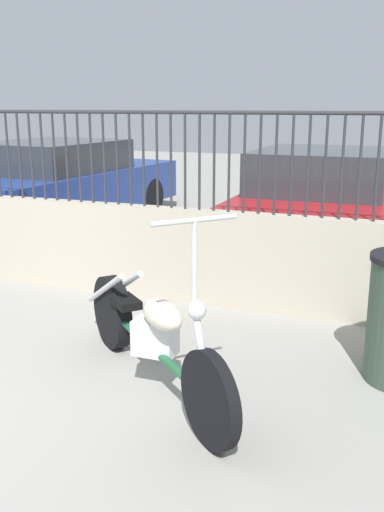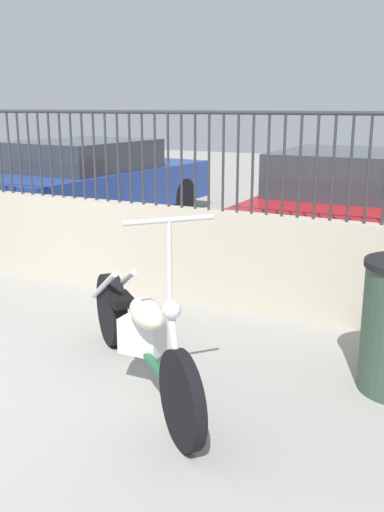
% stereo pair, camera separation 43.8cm
% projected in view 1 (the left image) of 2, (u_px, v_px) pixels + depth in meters
% --- Properties ---
extents(low_wall, '(9.44, 0.18, 0.92)m').
position_uv_depth(low_wall, '(89.00, 246.00, 5.91)').
color(low_wall, '#B2A893').
rests_on(low_wall, ground_plane).
extents(fence_railing, '(9.44, 0.04, 0.91)m').
position_uv_depth(fence_railing, '(84.00, 145.00, 5.65)').
color(fence_railing, '#2D2D33').
rests_on(fence_railing, low_wall).
extents(motorcycle_green, '(1.73, 1.55, 1.29)m').
position_uv_depth(motorcycle_green, '(146.00, 331.00, 3.91)').
color(motorcycle_green, black).
rests_on(motorcycle_green, ground_plane).
extents(car_blue, '(2.23, 4.47, 1.34)m').
position_uv_depth(car_blue, '(60.00, 183.00, 9.04)').
color(car_blue, black).
rests_on(car_blue, ground_plane).
extents(car_red, '(1.79, 4.04, 1.34)m').
position_uv_depth(car_red, '(322.00, 201.00, 7.41)').
color(car_red, black).
rests_on(car_red, ground_plane).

